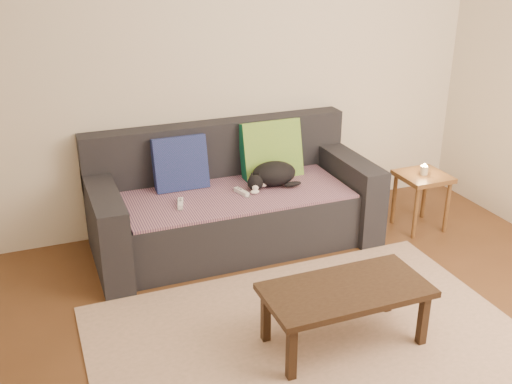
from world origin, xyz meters
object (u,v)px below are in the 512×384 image
wii_remote_a (180,203)px  sofa (232,204)px  cat (272,175)px  side_table (422,184)px  coffee_table (346,295)px  wii_remote_b (242,192)px

wii_remote_a → sofa: bearing=-53.9°
cat → wii_remote_a: bearing=-155.6°
side_table → wii_remote_a: bearing=175.0°
sofa → cat: (0.31, -0.05, 0.22)m
sofa → coffee_table: size_ratio=2.24×
wii_remote_b → side_table: size_ratio=0.32×
sofa → wii_remote_a: size_ratio=14.00×
sofa → cat: bearing=-9.2°
cat → wii_remote_a: 0.76m
sofa → side_table: 1.52m
side_table → wii_remote_b: bearing=172.0°
sofa → wii_remote_a: 0.49m
sofa → side_table: (1.49, -0.33, 0.07)m
side_table → sofa: bearing=167.6°
wii_remote_a → wii_remote_b: 0.47m
wii_remote_a → coffee_table: bearing=-138.6°
sofa → wii_remote_a: (-0.44, -0.16, 0.15)m
wii_remote_a → coffee_table: wii_remote_a is taller
sofa → side_table: size_ratio=4.55×
wii_remote_b → wii_remote_a: bearing=78.7°
wii_remote_b → coffee_table: bearing=170.2°
wii_remote_b → side_table: bearing=-113.7°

